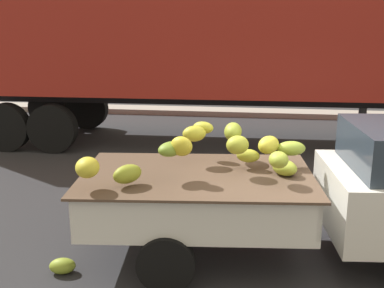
{
  "coord_description": "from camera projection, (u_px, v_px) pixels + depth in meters",
  "views": [
    {
      "loc": [
        -0.73,
        -5.47,
        2.9
      ],
      "look_at": [
        -1.49,
        0.26,
        1.36
      ],
      "focal_mm": 44.45,
      "sensor_mm": 36.0,
      "label": 1
    }
  ],
  "objects": [
    {
      "name": "semi_trailer",
      "position": [
        216.0,
        35.0,
        10.77
      ],
      "size": [
        12.05,
        2.83,
        3.95
      ],
      "rotation": [
        0.0,
        0.0,
        0.02
      ],
      "color": "maroon",
      "rests_on": "ground"
    },
    {
      "name": "curb_strip",
      "position": [
        278.0,
        113.0,
        14.55
      ],
      "size": [
        80.0,
        0.8,
        0.16
      ],
      "primitive_type": "cube",
      "color": "gray",
      "rests_on": "ground"
    },
    {
      "name": "fallen_banana_bunch_near_tailgate",
      "position": [
        62.0,
        266.0,
        5.56
      ],
      "size": [
        0.34,
        0.26,
        0.18
      ],
      "primitive_type": "ellipsoid",
      "rotation": [
        0.0,
        0.0,
        0.18
      ],
      "color": "olive",
      "rests_on": "ground"
    },
    {
      "name": "pickup_truck",
      "position": [
        357.0,
        191.0,
        5.69
      ],
      "size": [
        5.04,
        2.15,
        1.7
      ],
      "rotation": [
        0.0,
        0.0,
        0.09
      ],
      "color": "silver",
      "rests_on": "ground"
    },
    {
      "name": "ground",
      "position": [
        308.0,
        260.0,
        5.89
      ],
      "size": [
        220.0,
        220.0,
        0.0
      ],
      "primitive_type": "plane",
      "color": "#28282B"
    }
  ]
}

